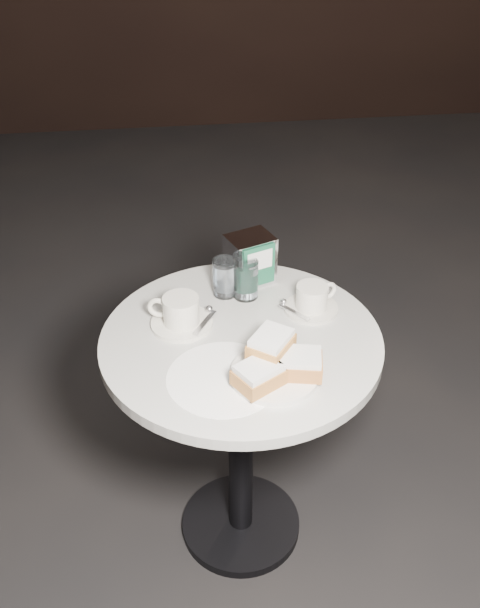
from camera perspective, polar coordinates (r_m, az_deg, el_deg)
name	(u,v)px	position (r m, az deg, el deg)	size (l,w,h in m)	color
ground	(241,526)	(2.21, 0.07, -18.22)	(7.00, 7.00, 0.00)	black
cafe_table	(241,396)	(1.80, 0.08, -7.76)	(0.70, 0.70, 0.74)	black
sugar_spill	(224,378)	(1.55, -1.39, -6.24)	(0.26, 0.26, 0.00)	white
beignet_plate	(276,366)	(1.53, 3.03, -5.20)	(0.24, 0.24, 0.10)	silver
coffee_cup_left	(181,313)	(1.70, -5.02, -0.79)	(0.20, 0.20, 0.08)	silver
coffee_cup_right	(312,300)	(1.76, 6.09, 0.36)	(0.19, 0.19, 0.07)	beige
water_glass_left	(225,278)	(1.80, -1.30, 2.22)	(0.07, 0.07, 0.10)	white
water_glass_right	(246,280)	(1.79, 0.49, 2.07)	(0.08, 0.08, 0.11)	white
napkin_dispenser	(250,259)	(1.84, 0.87, 3.77)	(0.14, 0.13, 0.14)	silver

